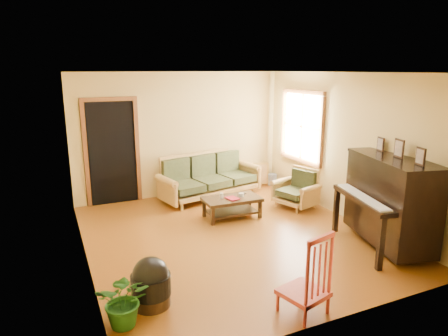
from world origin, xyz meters
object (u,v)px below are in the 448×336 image
sofa (210,176)px  coffee_table (232,208)px  armchair (295,188)px  ceramic_crock (272,179)px  footstool (151,288)px  piano (390,203)px  potted_plant (125,300)px  red_chair (304,272)px

sofa → coffee_table: bearing=-106.4°
coffee_table → armchair: 1.39m
coffee_table → ceramic_crock: bearing=40.7°
armchair → footstool: 4.05m
piano → ceramic_crock: piano is taller
armchair → footstool: (-3.42, -2.15, -0.16)m
armchair → potted_plant: (-3.77, -2.41, -0.08)m
coffee_table → armchair: (1.38, -0.00, 0.19)m
red_chair → potted_plant: bearing=147.6°
piano → footstool: 3.71m
sofa → potted_plant: sofa is taller
sofa → potted_plant: size_ratio=3.58×
sofa → armchair: 1.79m
piano → potted_plant: size_ratio=2.60×
coffee_table → potted_plant: potted_plant is taller
ceramic_crock → red_chair: bearing=-117.2°
coffee_table → red_chair: size_ratio=1.06×
red_chair → ceramic_crock: bearing=47.8°
potted_plant → coffee_table: bearing=45.2°
armchair → potted_plant: size_ratio=1.26×
piano → footstool: bearing=-164.4°
coffee_table → red_chair: red_chair is taller
piano → red_chair: bearing=-143.0°
red_chair → sofa: bearing=66.4°
armchair → potted_plant: armchair is taller
coffee_table → footstool: footstool is taller
red_chair → potted_plant: 1.94m
armchair → piano: 2.12m
armchair → sofa: bearing=118.4°
piano → footstool: piano is taller
armchair → footstool: armchair is taller
coffee_table → ceramic_crock: size_ratio=4.00×
coffee_table → potted_plant: size_ratio=1.71×
footstool → red_chair: red_chair is taller
sofa → piano: bearing=-77.3°
ceramic_crock → potted_plant: size_ratio=0.43×
coffee_table → piano: 2.70m
armchair → footstool: size_ratio=1.66×
coffee_table → armchair: size_ratio=1.36×
footstool → ceramic_crock: 5.31m
ceramic_crock → sofa: bearing=-170.5°
potted_plant → sofa: bearing=55.8°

